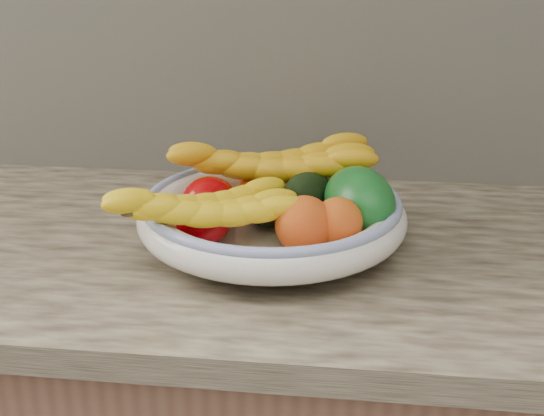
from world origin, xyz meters
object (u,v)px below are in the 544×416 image
Objects in this scene: banana_bunch_back at (271,169)px; banana_bunch_front at (204,213)px; fruit_bowl at (272,215)px; green_mango at (359,201)px.

banana_bunch_front is at bearing -121.99° from banana_bunch_back.
fruit_bowl is 1.16× the size of banana_bunch_back.
fruit_bowl is at bearing 151.71° from green_mango.
banana_bunch_front is (-0.07, -0.18, -0.01)m from banana_bunch_back.
banana_bunch_back reaches higher than banana_bunch_front.
fruit_bowl is 0.13m from green_mango.
green_mango is 0.41× the size of banana_bunch_back.
green_mango is 0.22m from banana_bunch_front.
banana_bunch_back reaches higher than fruit_bowl.
banana_bunch_back is 1.19× the size of banana_bunch_front.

